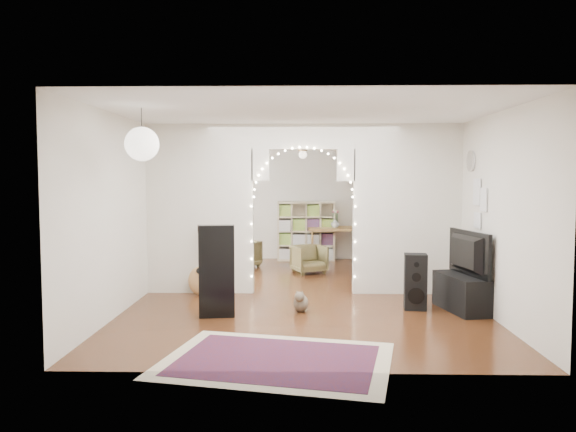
{
  "coord_description": "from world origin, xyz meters",
  "views": [
    {
      "loc": [
        -0.04,
        -8.97,
        1.87
      ],
      "look_at": [
        -0.25,
        0.3,
        1.22
      ],
      "focal_mm": 35.0,
      "sensor_mm": 36.0,
      "label": 1
    }
  ],
  "objects_px": {
    "dining_table": "(335,231)",
    "dining_chair_left": "(243,254)",
    "dining_chair_right": "(309,259)",
    "acoustic_guitar": "(200,269)",
    "media_console": "(461,293)",
    "bookcase": "(306,231)",
    "floor_speaker": "(415,282)"
  },
  "relations": [
    {
      "from": "floor_speaker",
      "to": "media_console",
      "type": "relative_size",
      "value": 0.79
    },
    {
      "from": "acoustic_guitar",
      "to": "dining_chair_left",
      "type": "distance_m",
      "value": 2.7
    },
    {
      "from": "floor_speaker",
      "to": "acoustic_guitar",
      "type": "bearing_deg",
      "value": 171.02
    },
    {
      "from": "acoustic_guitar",
      "to": "media_console",
      "type": "distance_m",
      "value": 3.94
    },
    {
      "from": "bookcase",
      "to": "dining_chair_right",
      "type": "xyz_separation_m",
      "value": [
        0.05,
        -1.67,
        -0.39
      ]
    },
    {
      "from": "acoustic_guitar",
      "to": "dining_chair_right",
      "type": "distance_m",
      "value": 2.72
    },
    {
      "from": "floor_speaker",
      "to": "bookcase",
      "type": "bearing_deg",
      "value": 114.31
    },
    {
      "from": "dining_table",
      "to": "bookcase",
      "type": "bearing_deg",
      "value": 163.38
    },
    {
      "from": "bookcase",
      "to": "acoustic_guitar",
      "type": "bearing_deg",
      "value": -116.28
    },
    {
      "from": "floor_speaker",
      "to": "media_console",
      "type": "height_order",
      "value": "floor_speaker"
    },
    {
      "from": "dining_chair_left",
      "to": "dining_chair_right",
      "type": "relative_size",
      "value": 1.03
    },
    {
      "from": "media_console",
      "to": "dining_table",
      "type": "distance_m",
      "value": 4.79
    },
    {
      "from": "dining_table",
      "to": "dining_chair_right",
      "type": "relative_size",
      "value": 2.05
    },
    {
      "from": "bookcase",
      "to": "dining_table",
      "type": "relative_size",
      "value": 1.07
    },
    {
      "from": "media_console",
      "to": "bookcase",
      "type": "bearing_deg",
      "value": 102.38
    },
    {
      "from": "floor_speaker",
      "to": "dining_chair_right",
      "type": "xyz_separation_m",
      "value": [
        -1.45,
        2.96,
        -0.12
      ]
    },
    {
      "from": "acoustic_guitar",
      "to": "floor_speaker",
      "type": "bearing_deg",
      "value": -3.4
    },
    {
      "from": "floor_speaker",
      "to": "dining_chair_left",
      "type": "relative_size",
      "value": 1.28
    },
    {
      "from": "bookcase",
      "to": "media_console",
      "type": "bearing_deg",
      "value": -67.55
    },
    {
      "from": "bookcase",
      "to": "dining_table",
      "type": "height_order",
      "value": "bookcase"
    },
    {
      "from": "media_console",
      "to": "dining_chair_right",
      "type": "distance_m",
      "value": 3.67
    },
    {
      "from": "bookcase",
      "to": "dining_chair_right",
      "type": "height_order",
      "value": "bookcase"
    },
    {
      "from": "media_console",
      "to": "bookcase",
      "type": "height_order",
      "value": "bookcase"
    },
    {
      "from": "acoustic_guitar",
      "to": "dining_chair_right",
      "type": "height_order",
      "value": "acoustic_guitar"
    },
    {
      "from": "dining_chair_left",
      "to": "dining_chair_right",
      "type": "distance_m",
      "value": 1.48
    },
    {
      "from": "acoustic_guitar",
      "to": "media_console",
      "type": "relative_size",
      "value": 0.95
    },
    {
      "from": "floor_speaker",
      "to": "bookcase",
      "type": "xyz_separation_m",
      "value": [
        -1.5,
        4.63,
        0.27
      ]
    },
    {
      "from": "media_console",
      "to": "dining_table",
      "type": "height_order",
      "value": "dining_table"
    },
    {
      "from": "acoustic_guitar",
      "to": "dining_chair_right",
      "type": "xyz_separation_m",
      "value": [
        1.75,
        2.08,
        -0.14
      ]
    },
    {
      "from": "media_console",
      "to": "dining_chair_right",
      "type": "bearing_deg",
      "value": 112.5
    },
    {
      "from": "dining_table",
      "to": "dining_chair_left",
      "type": "relative_size",
      "value": 2.0
    },
    {
      "from": "media_console",
      "to": "acoustic_guitar",
      "type": "bearing_deg",
      "value": 154.15
    }
  ]
}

